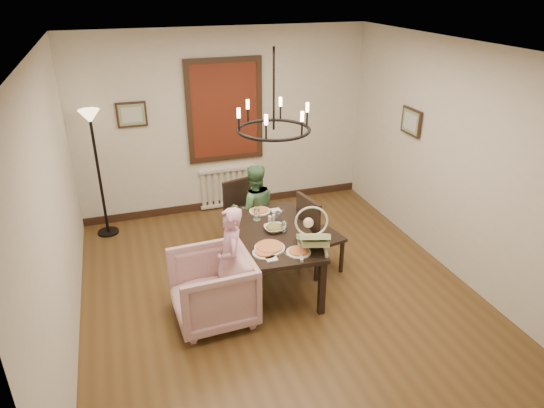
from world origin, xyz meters
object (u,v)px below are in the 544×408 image
drinking_glass (284,227)px  floor_lamp (99,176)px  baby_bouncer (313,235)px  elderly_woman (232,269)px  seated_man (254,216)px  dining_table (274,238)px  chair_right (321,233)px  armchair (212,288)px  chair_far (244,216)px

drinking_glass → floor_lamp: bearing=134.9°
baby_bouncer → elderly_woman: bearing=-175.8°
seated_man → dining_table: bearing=93.6°
chair_right → armchair: bearing=97.9°
baby_bouncer → drinking_glass: baby_bouncer is taller
armchair → floor_lamp: floor_lamp is taller
chair_far → armchair: bearing=-132.7°
armchair → drinking_glass: (0.96, 0.39, 0.39)m
armchair → elderly_woman: 0.30m
dining_table → chair_far: (-0.10, 0.96, -0.16)m
dining_table → chair_far: bearing=100.4°
seated_man → baby_bouncer: 1.42m
armchair → elderly_woman: bearing=113.2°
chair_right → seated_man: (-0.66, 0.73, -0.01)m
chair_right → chair_far: bearing=29.8°
seated_man → floor_lamp: floor_lamp is taller
seated_man → drinking_glass: 0.92m
floor_lamp → seated_man: bearing=-31.0°
chair_far → armchair: (-0.74, -1.40, -0.09)m
dining_table → floor_lamp: size_ratio=0.89×
dining_table → armchair: size_ratio=1.87×
seated_man → chair_right: bearing=136.2°
chair_far → chair_right: bearing=-63.0°
armchair → floor_lamp: size_ratio=0.47×
elderly_woman → floor_lamp: 2.67m
armchair → drinking_glass: drinking_glass is taller
seated_man → floor_lamp: size_ratio=0.58×
chair_far → elderly_woman: elderly_woman is taller
armchair → dining_table: bearing=114.9°
seated_man → chair_far: bearing=-47.9°
drinking_glass → floor_lamp: 2.86m
drinking_glass → chair_right: bearing=15.2°
seated_man → floor_lamp: (-1.91, 1.15, 0.38)m
chair_right → floor_lamp: 3.20m
seated_man → drinking_glass: (0.11, -0.88, 0.26)m
chair_right → elderly_woman: (-1.26, -0.42, -0.02)m
chair_far → chair_right: size_ratio=0.89×
chair_right → armchair: size_ratio=1.25×
baby_bouncer → drinking_glass: 0.51m
dining_table → elderly_woman: size_ratio=1.54×
elderly_woman → drinking_glass: size_ratio=8.26×
dining_table → chair_right: chair_right is taller
chair_right → baby_bouncer: (-0.39, -0.62, 0.36)m
dining_table → chair_far: size_ratio=1.68×
dining_table → elderly_woman: bearing=-147.3°
chair_far → baby_bouncer: 1.57m
baby_bouncer → chair_far: bearing=121.1°
armchair → seated_man: bearing=143.6°
dining_table → chair_right: size_ratio=1.50×
dining_table → seated_man: bearing=94.2°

